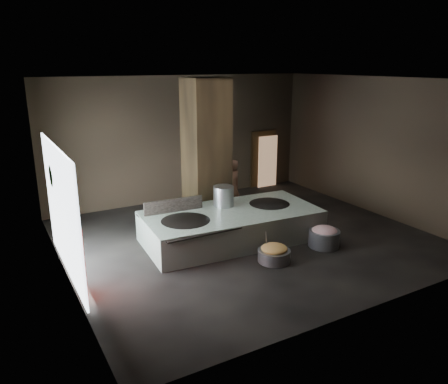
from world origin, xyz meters
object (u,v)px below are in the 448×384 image
wok_right (269,207)px  meat_basin (324,238)px  veg_basin (274,256)px  cook (232,187)px  hearth_platform (231,225)px  wok_left (186,224)px  stock_pot (223,197)px

wok_right → meat_basin: bearing=-69.4°
meat_basin → wok_right: bearing=110.6°
wok_right → veg_basin: (-1.12, -1.84, -0.60)m
cook → wok_right: bearing=82.1°
wok_right → veg_basin: 2.23m
wok_right → hearth_platform: bearing=-177.9°
hearth_platform → cook: cook is taller
wok_right → cook: cook is taller
wok_right → meat_basin: wok_right is taller
hearth_platform → cook: bearing=63.1°
wok_left → wok_right: wok_left is taller
wok_right → veg_basin: size_ratio=1.74×
wok_right → wok_left: bearing=-178.0°
wok_left → cook: bearing=37.2°
hearth_platform → cook: (1.14, 1.92, 0.50)m
meat_basin → veg_basin: bearing=-176.7°
wok_right → veg_basin: bearing=-121.3°
hearth_platform → stock_pot: bearing=88.6°
stock_pot → meat_basin: (1.95, -2.23, -0.90)m
stock_pot → veg_basin: bearing=-85.5°
stock_pot → cook: cook is taller
veg_basin → meat_basin: 1.78m
cook → meat_basin: cook is taller
wok_right → meat_basin: (0.65, -1.73, -0.52)m
stock_pot → cook: bearing=51.4°
veg_basin → meat_basin: size_ratio=0.98×
veg_basin → meat_basin: meat_basin is taller
hearth_platform → wok_left: size_ratio=3.17×
cook → wok_left: bearing=23.0°
hearth_platform → wok_right: wok_right is taller
hearth_platform → stock_pot: size_ratio=7.67×
hearth_platform → stock_pot: 0.89m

